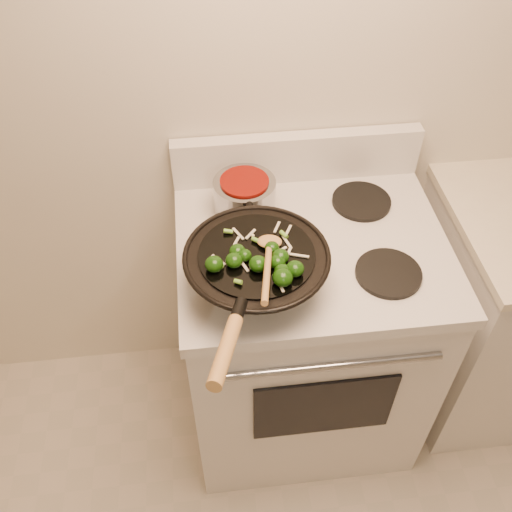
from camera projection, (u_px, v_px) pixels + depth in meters
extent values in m
plane|color=beige|center=(364.00, 59.00, 1.60)|extent=(3.50, 0.00, 3.50)
cube|color=silver|center=(303.00, 340.00, 1.98)|extent=(0.76, 0.64, 0.88)
cube|color=silver|center=(312.00, 247.00, 1.65)|extent=(0.78, 0.66, 0.04)
cube|color=silver|center=(297.00, 157.00, 1.78)|extent=(0.78, 0.05, 0.16)
cylinder|color=#96989E|center=(332.00, 366.00, 1.51)|extent=(0.60, 0.02, 0.02)
cube|color=black|center=(324.00, 408.00, 1.68)|extent=(0.42, 0.01, 0.28)
cylinder|color=black|center=(257.00, 285.00, 1.51)|extent=(0.18, 0.18, 0.01)
cylinder|color=black|center=(388.00, 273.00, 1.54)|extent=(0.18, 0.18, 0.01)
cylinder|color=black|center=(245.00, 210.00, 1.72)|extent=(0.18, 0.18, 0.01)
cylinder|color=black|center=(361.00, 201.00, 1.75)|extent=(0.18, 0.18, 0.01)
torus|color=black|center=(257.00, 255.00, 1.43)|extent=(0.38, 0.38, 0.01)
cylinder|color=black|center=(257.00, 254.00, 1.43)|extent=(0.30, 0.30, 0.01)
cylinder|color=black|center=(239.00, 310.00, 1.26)|extent=(0.05, 0.07, 0.04)
cylinder|color=#AF7F45|center=(226.00, 351.00, 1.16)|extent=(0.09, 0.20, 0.07)
ellipsoid|color=#113408|center=(280.00, 257.00, 1.40)|extent=(0.04, 0.04, 0.04)
cylinder|color=#498730|center=(286.00, 259.00, 1.41)|extent=(0.02, 0.02, 0.02)
ellipsoid|color=#113408|center=(283.00, 277.00, 1.34)|extent=(0.05, 0.05, 0.04)
ellipsoid|color=#113408|center=(245.00, 255.00, 1.40)|extent=(0.04, 0.04, 0.03)
ellipsoid|color=#113408|center=(258.00, 264.00, 1.38)|extent=(0.05, 0.05, 0.04)
cylinder|color=#498730|center=(264.00, 267.00, 1.39)|extent=(0.02, 0.02, 0.02)
ellipsoid|color=#113408|center=(234.00, 260.00, 1.39)|extent=(0.04, 0.04, 0.04)
ellipsoid|color=#113408|center=(272.00, 248.00, 1.42)|extent=(0.04, 0.04, 0.03)
ellipsoid|color=#113408|center=(278.00, 262.00, 1.39)|extent=(0.04, 0.04, 0.03)
cylinder|color=#498730|center=(282.00, 264.00, 1.39)|extent=(0.02, 0.02, 0.02)
ellipsoid|color=#113408|center=(214.00, 264.00, 1.38)|extent=(0.05, 0.05, 0.04)
ellipsoid|color=#113408|center=(295.00, 269.00, 1.37)|extent=(0.04, 0.04, 0.04)
ellipsoid|color=#113408|center=(282.00, 271.00, 1.36)|extent=(0.04, 0.04, 0.03)
cylinder|color=#498730|center=(287.00, 274.00, 1.37)|extent=(0.02, 0.02, 0.02)
ellipsoid|color=#113408|center=(237.00, 251.00, 1.41)|extent=(0.04, 0.04, 0.03)
cube|color=beige|center=(288.00, 232.00, 1.48)|extent=(0.03, 0.05, 0.00)
cube|color=beige|center=(277.00, 227.00, 1.49)|extent=(0.02, 0.04, 0.00)
cube|color=beige|center=(238.00, 234.00, 1.47)|extent=(0.03, 0.05, 0.00)
cube|color=beige|center=(218.00, 260.00, 1.41)|extent=(0.03, 0.04, 0.00)
cube|color=beige|center=(280.00, 251.00, 1.43)|extent=(0.04, 0.03, 0.00)
cube|color=beige|center=(288.00, 255.00, 1.42)|extent=(0.03, 0.05, 0.00)
cube|color=beige|center=(287.00, 242.00, 1.45)|extent=(0.02, 0.05, 0.00)
cube|color=beige|center=(300.00, 256.00, 1.42)|extent=(0.05, 0.02, 0.00)
cube|color=beige|center=(251.00, 234.00, 1.47)|extent=(0.03, 0.04, 0.00)
cube|color=beige|center=(236.00, 243.00, 1.45)|extent=(0.03, 0.04, 0.00)
cube|color=beige|center=(244.00, 266.00, 1.39)|extent=(0.02, 0.04, 0.00)
cube|color=beige|center=(281.00, 286.00, 1.35)|extent=(0.01, 0.04, 0.00)
cylinder|color=#67A435|center=(220.00, 268.00, 1.38)|extent=(0.02, 0.03, 0.02)
cylinder|color=#67A435|center=(238.00, 282.00, 1.35)|extent=(0.02, 0.02, 0.02)
cylinder|color=#67A435|center=(228.00, 231.00, 1.47)|extent=(0.02, 0.03, 0.01)
cylinder|color=#67A435|center=(284.00, 235.00, 1.46)|extent=(0.02, 0.03, 0.01)
cylinder|color=#67A435|center=(257.00, 240.00, 1.45)|extent=(0.01, 0.02, 0.01)
sphere|color=beige|center=(274.00, 275.00, 1.37)|extent=(0.01, 0.01, 0.01)
sphere|color=beige|center=(233.00, 263.00, 1.40)|extent=(0.01, 0.01, 0.01)
sphere|color=beige|center=(253.00, 236.00, 1.47)|extent=(0.01, 0.01, 0.01)
ellipsoid|color=#AF7F45|center=(270.00, 242.00, 1.44)|extent=(0.07, 0.06, 0.02)
cylinder|color=#AF7F45|center=(267.00, 271.00, 1.33)|extent=(0.06, 0.26, 0.09)
cylinder|color=#96989E|center=(245.00, 196.00, 1.68)|extent=(0.18, 0.18, 0.10)
cylinder|color=#640A04|center=(244.00, 181.00, 1.64)|extent=(0.14, 0.14, 0.01)
cylinder|color=black|center=(252.00, 218.00, 1.54)|extent=(0.03, 0.11, 0.02)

